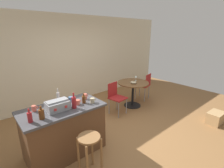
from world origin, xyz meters
TOP-DOWN VIEW (x-y plane):
  - ground_plane at (0.00, 0.00)m, footprint 8.80×8.80m
  - back_wall at (0.00, 2.44)m, footprint 8.00×0.10m
  - kitchen_island at (-1.31, 0.19)m, footprint 1.41×0.75m
  - wooden_stool at (-1.23, -0.53)m, footprint 0.34×0.34m
  - dining_table at (1.18, 0.80)m, footprint 0.93×0.93m
  - folding_chair_near at (0.46, 0.77)m, footprint 0.45×0.45m
  - folding_chair_far at (1.86, 0.90)m, footprint 0.49×0.49m
  - toolbox at (-1.40, 0.15)m, footprint 0.36×0.27m
  - bottle_0 at (-1.26, 0.45)m, footprint 0.06×0.06m
  - bottle_1 at (-1.16, 0.03)m, footprint 0.08×0.08m
  - bottle_2 at (-0.92, 0.11)m, footprint 0.07×0.07m
  - bottle_3 at (-1.71, 0.01)m, footprint 0.08×0.08m
  - bottle_4 at (-1.87, 0.02)m, footprint 0.07×0.07m
  - cup_0 at (-1.72, 0.36)m, footprint 0.11×0.07m
  - cup_1 at (-0.80, 0.01)m, footprint 0.11×0.08m
  - cup_2 at (-1.06, 0.34)m, footprint 0.12×0.09m
  - cup_3 at (-0.80, 0.26)m, footprint 0.11×0.08m
  - cup_4 at (-1.04, 0.13)m, footprint 0.13×0.09m
  - wine_glass at (1.36, 0.86)m, footprint 0.07×0.07m
  - serving_bowl at (1.08, 0.70)m, footprint 0.18×0.18m
  - cardboard_box at (1.98, -1.25)m, footprint 0.45×0.31m

SIDE VIEW (x-z plane):
  - ground_plane at x=0.00m, z-range 0.00..0.00m
  - cardboard_box at x=1.98m, z-range 0.00..0.29m
  - kitchen_island at x=-1.31m, z-range 0.00..0.93m
  - wooden_stool at x=-1.23m, z-range 0.16..0.84m
  - folding_chair_near at x=0.46m, z-range 0.08..0.95m
  - folding_chair_far at x=1.86m, z-range 0.09..0.97m
  - dining_table at x=1.18m, z-range 0.20..0.96m
  - serving_bowl at x=1.08m, z-range 0.76..0.83m
  - wine_glass at x=1.36m, z-range 0.79..0.94m
  - cup_4 at x=-1.04m, z-range 0.92..1.01m
  - cup_2 at x=-1.06m, z-range 0.92..1.01m
  - cup_1 at x=-0.80m, z-range 0.92..1.02m
  - cup_0 at x=-1.72m, z-range 0.92..1.02m
  - cup_3 at x=-0.80m, z-range 0.92..1.03m
  - bottle_2 at x=-0.92m, z-range 0.90..1.09m
  - bottle_3 at x=-1.71m, z-range 0.90..1.11m
  - bottle_4 at x=-1.87m, z-range 0.90..1.11m
  - toolbox at x=-1.40m, z-range 0.92..1.09m
  - bottle_0 at x=-1.26m, z-range 0.89..1.15m
  - bottle_1 at x=-1.16m, z-range 0.89..1.17m
  - back_wall at x=0.00m, z-range 0.00..2.70m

